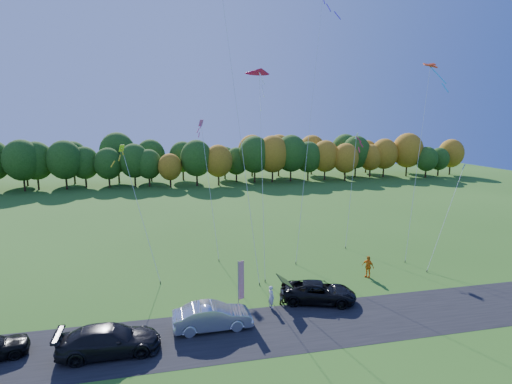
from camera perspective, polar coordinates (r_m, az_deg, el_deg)
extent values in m
plane|color=#2B5817|center=(30.41, 2.55, -15.13)|extent=(160.00, 160.00, 0.00)
cube|color=black|center=(26.99, 4.89, -18.66)|extent=(90.00, 6.00, 0.01)
imported|color=black|center=(30.19, 9.03, -13.92)|extent=(5.77, 4.01, 1.46)
imported|color=silver|center=(26.52, -6.23, -17.25)|extent=(5.01, 1.84, 1.64)
imported|color=black|center=(25.38, -20.22, -19.21)|extent=(5.67, 2.37, 1.64)
imported|color=silver|center=(28.97, 2.18, -14.72)|extent=(0.55, 0.68, 1.61)
imported|color=gray|center=(29.58, 3.97, -14.25)|extent=(0.94, 0.95, 1.55)
imported|color=orange|center=(35.26, 15.69, -10.21)|extent=(0.95, 1.16, 1.85)
cylinder|color=#999999|center=(28.10, -2.56, -13.26)|extent=(0.06, 0.06, 3.65)
cube|color=red|center=(28.06, -2.15, -12.49)|extent=(0.44, 0.18, 2.74)
cube|color=navy|center=(27.71, -2.17, -10.53)|extent=(0.44, 0.17, 0.71)
cylinder|color=#4C3F33|center=(32.75, 0.48, -12.99)|extent=(0.08, 0.08, 0.20)
cylinder|color=#4C3F33|center=(37.27, 5.72, -10.08)|extent=(0.08, 0.08, 0.20)
cylinder|color=#4C3F33|center=(33.36, 1.31, -12.54)|extent=(0.08, 0.08, 0.20)
cone|color=#E20E55|center=(38.99, 0.47, 16.91)|extent=(2.53, 1.94, 2.77)
cylinder|color=#4C3F33|center=(40.01, 20.52, -9.26)|extent=(0.08, 0.08, 0.20)
cube|color=#ED411A|center=(45.60, 23.64, 16.22)|extent=(2.88, 1.01, 1.12)
cylinder|color=#4C3F33|center=(33.94, -13.51, -12.43)|extent=(0.08, 0.08, 0.20)
cube|color=#BCFF1A|center=(36.63, -18.64, 5.96)|extent=(1.01, 1.01, 1.20)
cylinder|color=#4C3F33|center=(42.41, 12.66, -7.73)|extent=(0.08, 0.08, 0.20)
cube|color=white|center=(45.84, 14.17, 7.77)|extent=(1.11, 1.11, 1.31)
cylinder|color=#4C3F33|center=(38.00, -5.33, -9.67)|extent=(0.08, 0.08, 0.20)
cube|color=#E24BA2|center=(43.95, -7.87, 9.75)|extent=(1.20, 1.20, 1.43)
cylinder|color=#4C3F33|center=(38.29, 23.23, -10.33)|extent=(0.08, 0.08, 0.20)
cube|color=#100DB6|center=(41.94, 27.56, 3.22)|extent=(0.85, 0.85, 0.99)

